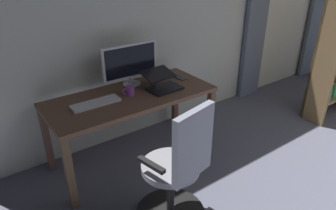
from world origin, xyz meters
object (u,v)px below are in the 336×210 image
at_px(office_chair, 177,174).
at_px(laptop, 162,83).
at_px(desk, 131,103).
at_px(cell_phone_by_monitor, 180,78).
at_px(computer_monitor, 130,62).
at_px(mug_tea, 130,91).
at_px(computer_keyboard, 96,103).

bearing_deg(office_chair, laptop, 49.42).
height_order(desk, cell_phone_by_monitor, cell_phone_by_monitor).
xyz_separation_m(desk, laptop, (-0.33, 0.04, 0.14)).
xyz_separation_m(computer_monitor, laptop, (-0.19, 0.27, -0.18)).
bearing_deg(cell_phone_by_monitor, office_chair, 41.43).
distance_m(computer_monitor, mug_tea, 0.33).
bearing_deg(mug_tea, computer_monitor, -122.78).
distance_m(computer_monitor, laptop, 0.38).
distance_m(computer_keyboard, cell_phone_by_monitor, 0.99).
bearing_deg(computer_monitor, office_chair, 75.86).
bearing_deg(office_chair, computer_monitor, 63.83).
height_order(laptop, cell_phone_by_monitor, laptop).
xyz_separation_m(desk, computer_monitor, (-0.14, -0.23, 0.32)).
bearing_deg(computer_monitor, desk, 58.94).
distance_m(desk, computer_monitor, 0.41).
relative_size(desk, laptop, 4.53).
xyz_separation_m(cell_phone_by_monitor, mug_tea, (0.64, 0.06, 0.04)).
bearing_deg(computer_monitor, laptop, 125.65).
bearing_deg(computer_keyboard, office_chair, 101.76).
xyz_separation_m(desk, mug_tea, (0.01, 0.00, 0.13)).
relative_size(desk, office_chair, 1.52).
bearing_deg(desk, laptop, 172.84).
height_order(computer_keyboard, cell_phone_by_monitor, computer_keyboard).
bearing_deg(computer_monitor, mug_tea, 57.22).
distance_m(office_chair, computer_monitor, 1.29).
height_order(office_chair, laptop, office_chair).
height_order(computer_monitor, computer_keyboard, computer_monitor).
height_order(laptop, mug_tea, laptop).
relative_size(computer_keyboard, cell_phone_by_monitor, 3.03).
relative_size(computer_monitor, cell_phone_by_monitor, 4.16).
distance_m(desk, mug_tea, 0.13).
height_order(desk, laptop, laptop).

